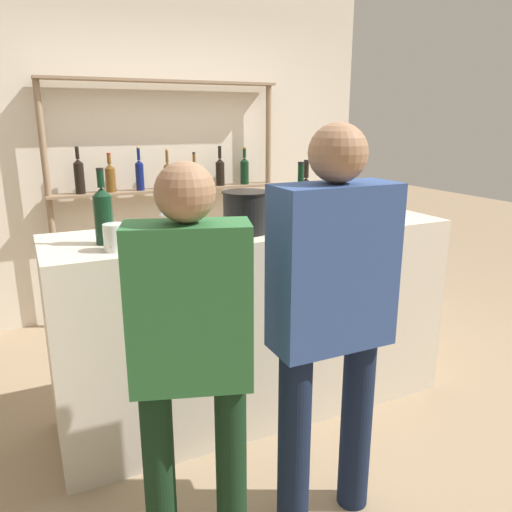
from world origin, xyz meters
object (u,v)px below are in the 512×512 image
wine_glass (166,211)px  customer_center (331,306)px  cork_jar (115,238)px  counter_bottle_1 (300,203)px  counter_bottle_0 (306,195)px  ice_bucket (245,212)px  customer_left (191,345)px  counter_bottle_2 (103,214)px

wine_glass → customer_center: 1.09m
cork_jar → counter_bottle_1: bearing=5.9°
counter_bottle_0 → counter_bottle_1: counter_bottle_1 is taller
ice_bucket → cork_jar: size_ratio=1.98×
wine_glass → cork_jar: bearing=-137.4°
wine_glass → customer_left: (-0.19, -0.96, -0.31)m
cork_jar → customer_left: customer_left is taller
wine_glass → cork_jar: size_ratio=1.22×
counter_bottle_1 → counter_bottle_0: bearing=54.0°
counter_bottle_1 → ice_bucket: 0.34m
customer_left → counter_bottle_0: bearing=-28.1°
counter_bottle_0 → customer_center: bearing=-115.7°
counter_bottle_1 → wine_glass: (-0.70, 0.18, -0.02)m
cork_jar → customer_left: bearing=-79.7°
customer_center → cork_jar: bearing=44.3°
counter_bottle_0 → wine_glass: 0.90m
counter_bottle_0 → customer_center: customer_center is taller
counter_bottle_1 → ice_bucket: counter_bottle_1 is taller
counter_bottle_1 → ice_bucket: size_ratio=1.45×
counter_bottle_1 → wine_glass: counter_bottle_1 is taller
counter_bottle_0 → counter_bottle_2: size_ratio=0.94×
ice_bucket → customer_center: (0.01, -0.80, -0.24)m
counter_bottle_1 → customer_center: size_ratio=0.21×
counter_bottle_1 → wine_glass: 0.72m
counter_bottle_2 → customer_left: (0.14, -0.82, -0.34)m
counter_bottle_1 → cork_jar: (-1.01, -0.10, -0.07)m
cork_jar → customer_center: bearing=-46.1°
counter_bottle_2 → cork_jar: 0.17m
cork_jar → customer_center: size_ratio=0.07×
counter_bottle_0 → counter_bottle_1: size_ratio=0.96×
ice_bucket → cork_jar: bearing=-172.9°
counter_bottle_1 → customer_center: 0.92m
wine_glass → customer_left: customer_left is taller
ice_bucket → customer_center: size_ratio=0.15×
wine_glass → ice_bucket: bearing=-29.2°
counter_bottle_2 → customer_center: (0.70, -0.86, -0.27)m
wine_glass → ice_bucket: 0.42m
wine_glass → customer_center: bearing=-69.6°
wine_glass → cork_jar: 0.43m
cork_jar → wine_glass: bearing=42.6°
ice_bucket → customer_center: customer_center is taller
counter_bottle_2 → customer_center: customer_center is taller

